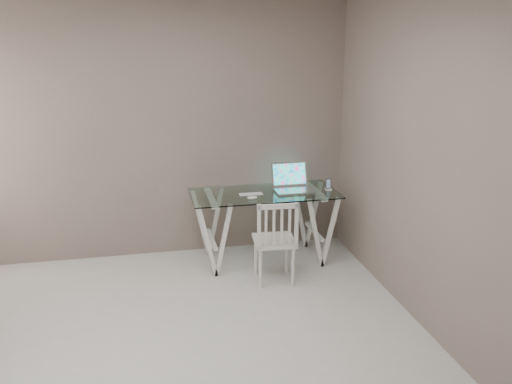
{
  "coord_description": "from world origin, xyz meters",
  "views": [
    {
      "loc": [
        -0.24,
        -3.63,
        2.42
      ],
      "look_at": [
        0.87,
        1.5,
        0.85
      ],
      "focal_mm": 40.0,
      "sensor_mm": 36.0,
      "label": 1
    }
  ],
  "objects": [
    {
      "name": "room",
      "position": [
        -0.06,
        0.02,
        1.72
      ],
      "size": [
        4.5,
        4.52,
        2.71
      ],
      "color": "#BCBAB4",
      "rests_on": "ground"
    },
    {
      "name": "desk",
      "position": [
        1.02,
        1.8,
        0.38
      ],
      "size": [
        1.5,
        0.7,
        0.75
      ],
      "color": "silver",
      "rests_on": "ground"
    },
    {
      "name": "chair",
      "position": [
        1.01,
        1.24,
        0.46
      ],
      "size": [
        0.41,
        0.41,
        0.84
      ],
      "rotation": [
        0.0,
        0.0,
        -0.08
      ],
      "color": "silver",
      "rests_on": "ground"
    },
    {
      "name": "laptop",
      "position": [
        1.33,
        1.86,
        0.81
      ],
      "size": [
        0.39,
        0.35,
        0.26
      ],
      "color": "#B5B5BA",
      "rests_on": "desk"
    },
    {
      "name": "keyboard",
      "position": [
        0.88,
        1.76,
        0.75
      ],
      "size": [
        0.25,
        0.11,
        0.01
      ],
      "primitive_type": "cube",
      "color": "silver",
      "rests_on": "desk"
    },
    {
      "name": "mouse",
      "position": [
        0.86,
        1.61,
        0.76
      ],
      "size": [
        0.1,
        0.06,
        0.03
      ],
      "primitive_type": "ellipsoid",
      "color": "white",
      "rests_on": "desk"
    },
    {
      "name": "phone_dock",
      "position": [
        1.7,
        1.76,
        0.78
      ],
      "size": [
        0.06,
        0.06,
        0.12
      ],
      "color": "white",
      "rests_on": "desk"
    }
  ]
}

